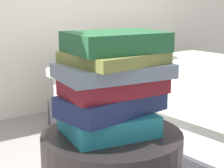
{
  "coord_description": "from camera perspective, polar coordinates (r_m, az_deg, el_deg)",
  "views": [
    {
      "loc": [
        -0.55,
        -0.81,
        0.93
      ],
      "look_at": [
        0.0,
        0.0,
        0.7
      ],
      "focal_mm": 59.18,
      "sensor_mm": 36.0,
      "label": 1
    }
  ],
  "objects": [
    {
      "name": "book_teal",
      "position": [
        1.03,
        -0.58,
        -6.06
      ],
      "size": [
        0.26,
        0.23,
        0.06
      ],
      "primitive_type": "cube",
      "rotation": [
        0.0,
        0.0,
        -0.15
      ],
      "color": "#1E727F",
      "rests_on": "side_table"
    },
    {
      "name": "book_navy",
      "position": [
        1.02,
        0.03,
        -2.95
      ],
      "size": [
        0.31,
        0.2,
        0.06
      ],
      "primitive_type": "cube",
      "rotation": [
        0.0,
        0.0,
        0.15
      ],
      "color": "#19234C",
      "rests_on": "book_teal"
    },
    {
      "name": "book_maroon",
      "position": [
        0.99,
        0.25,
        -0.32
      ],
      "size": [
        0.28,
        0.16,
        0.05
      ],
      "primitive_type": "cube",
      "rotation": [
        0.0,
        0.0,
        -0.04
      ],
      "color": "maroon",
      "rests_on": "book_navy"
    },
    {
      "name": "book_slate",
      "position": [
        0.99,
        0.21,
        2.07
      ],
      "size": [
        0.31,
        0.22,
        0.04
      ],
      "primitive_type": "cube",
      "rotation": [
        0.0,
        0.0,
        -0.12
      ],
      "color": "slate",
      "rests_on": "book_maroon"
    },
    {
      "name": "book_olive",
      "position": [
        0.99,
        0.35,
        4.11
      ],
      "size": [
        0.25,
        0.23,
        0.03
      ],
      "primitive_type": "cube",
      "rotation": [
        0.0,
        0.0,
        0.09
      ],
      "color": "olive",
      "rests_on": "book_slate"
    },
    {
      "name": "book_forest",
      "position": [
        0.99,
        0.61,
        6.54
      ],
      "size": [
        0.27,
        0.21,
        0.05
      ],
      "primitive_type": "cube",
      "rotation": [
        0.0,
        0.0,
        -0.09
      ],
      "color": "#1E512D",
      "rests_on": "book_olive"
    }
  ]
}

